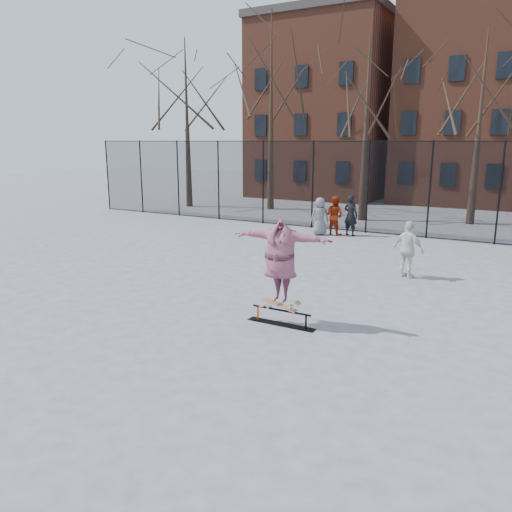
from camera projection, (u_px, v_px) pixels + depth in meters
The scene contains 11 objects.
ground at pixel (239, 336), 10.43m from camera, with size 100.00×100.00×0.00m, color slate.
skate_rail at pixel (281, 319), 11.04m from camera, with size 1.61×0.25×0.35m.
skateboard at pixel (280, 307), 11.00m from camera, with size 0.85×0.20×0.10m, color brown, non-canonical shape.
skater at pixel (280, 265), 10.78m from camera, with size 2.24×0.61×1.82m, color #453A91.
bystander_grey at pixel (320, 216), 21.42m from camera, with size 0.79×0.52×1.63m, color slate.
bystander_black at pixel (351, 215), 21.25m from camera, with size 0.64×0.42×1.75m, color black.
bystander_red at pixel (334, 215), 21.49m from camera, with size 0.81×0.63×1.67m, color #99260D.
bystander_white at pixel (408, 249), 14.72m from camera, with size 0.99×0.41×1.70m, color silver.
fence at pixel (400, 188), 20.98m from camera, with size 34.03×0.07×4.00m.
tree_row at pixel (424, 67), 23.41m from camera, with size 33.66×7.46×10.67m.
rowhouses at pixel (469, 106), 30.73m from camera, with size 29.00×7.00×13.00m.
Camera 1 is at (5.15, -8.33, 3.98)m, focal length 35.00 mm.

